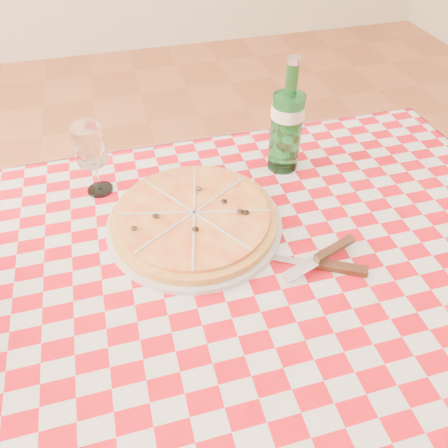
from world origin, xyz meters
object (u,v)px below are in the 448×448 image
Objects in this scene: water_bottle at (287,117)px; wine_glass at (93,160)px; pizza_plate at (194,218)px; dining_table at (241,297)px.

wine_glass is (-0.43, 0.02, -0.05)m from water_bottle.
dining_table is at bearing -64.18° from pizza_plate.
dining_table is 0.19m from pizza_plate.
water_bottle is 0.44m from wine_glass.
water_bottle is 1.63× the size of wine_glass.
pizza_plate is at bearing 115.82° from dining_table.
wine_glass reaches higher than pizza_plate.
pizza_plate is 0.26m from wine_glass.
wine_glass is (-0.25, 0.30, 0.18)m from dining_table.
water_bottle reaches higher than pizza_plate.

